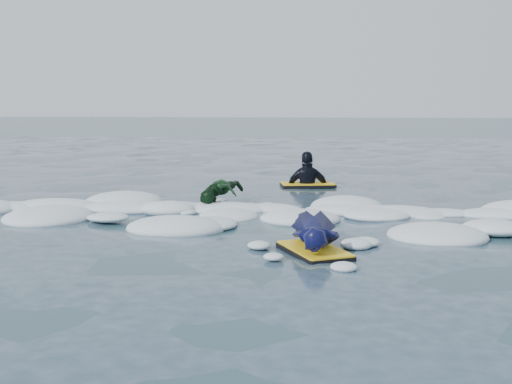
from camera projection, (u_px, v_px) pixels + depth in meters
ground at (239, 232)px, 8.03m from camera, size 120.00×120.00×0.00m
foam_band at (248, 217)px, 9.05m from camera, size 12.00×3.10×0.30m
prone_woman_unit at (314, 233)px, 7.04m from camera, size 0.89×1.52×0.37m
prone_child_unit at (221, 194)px, 9.81m from camera, size 0.79×1.22×0.43m
waiting_rider_unit at (308, 191)px, 12.29m from camera, size 1.11×0.74×1.53m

